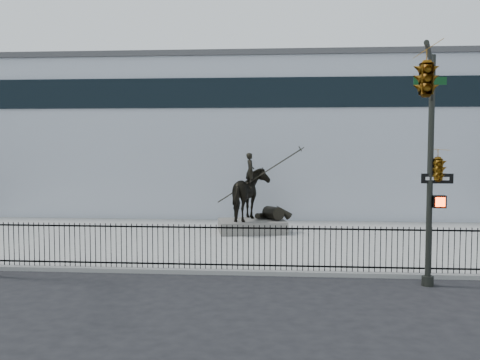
{
  "coord_description": "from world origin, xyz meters",
  "views": [
    {
      "loc": [
        2.65,
        -17.15,
        4.44
      ],
      "look_at": [
        0.75,
        6.0,
        2.81
      ],
      "focal_mm": 42.0,
      "sensor_mm": 36.0,
      "label": 1
    }
  ],
  "objects": [
    {
      "name": "statue_plinth",
      "position": [
        1.08,
        8.89,
        0.44
      ],
      "size": [
        3.41,
        2.66,
        0.57
      ],
      "primitive_type": "cube",
      "rotation": [
        0.0,
        0.0,
        0.2
      ],
      "color": "#635F5A",
      "rests_on": "plaza"
    },
    {
      "name": "picket_fence",
      "position": [
        0.0,
        1.25,
        0.9
      ],
      "size": [
        22.1,
        0.1,
        1.5
      ],
      "color": "black",
      "rests_on": "plaza"
    },
    {
      "name": "building",
      "position": [
        0.0,
        20.0,
        4.5
      ],
      "size": [
        44.0,
        14.0,
        9.0
      ],
      "primitive_type": "cube",
      "color": "silver",
      "rests_on": "ground"
    },
    {
      "name": "equestrian_statue",
      "position": [
        1.13,
        8.9,
        1.92
      ],
      "size": [
        3.85,
        2.78,
        3.32
      ],
      "rotation": [
        0.0,
        0.0,
        0.2
      ],
      "color": "black",
      "rests_on": "statue_plinth"
    },
    {
      "name": "ground",
      "position": [
        0.0,
        0.0,
        0.0
      ],
      "size": [
        120.0,
        120.0,
        0.0
      ],
      "primitive_type": "plane",
      "color": "black",
      "rests_on": "ground"
    },
    {
      "name": "plaza",
      "position": [
        0.0,
        7.0,
        0.07
      ],
      "size": [
        30.0,
        12.0,
        0.15
      ],
      "primitive_type": "cube",
      "color": "gray",
      "rests_on": "ground"
    },
    {
      "name": "traffic_signal_right",
      "position": [
        6.47,
        -2.0,
        4.85
      ],
      "size": [
        2.17,
        6.86,
        7.0
      ],
      "color": "black",
      "rests_on": "ground"
    }
  ]
}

